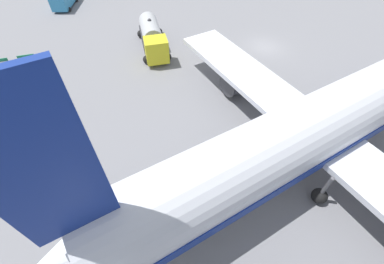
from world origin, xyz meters
name	(u,v)px	position (x,y,z in m)	size (l,w,h in m)	color
ground_plane	(265,47)	(0.00, 0.00, 0.00)	(500.00, 500.00, 0.00)	gray
airplane	(330,120)	(14.69, -5.88, 3.57)	(31.67, 39.51, 13.00)	silver
fuel_tanker_secondary	(152,37)	(-5.56, -12.14, 1.27)	(8.64, 4.20, 2.91)	yellow
baggage_dolly_row_mid_a_col_a	(25,66)	(-6.70, -26.05, 0.49)	(3.80, 2.12, 0.92)	slate
baggage_dolly_row_mid_a_col_b	(23,91)	(-2.07, -26.24, 0.49)	(3.77, 1.96, 0.92)	slate
baggage_dolly_row_mid_a_col_c	(18,125)	(2.55, -26.71, 0.49)	(3.78, 1.99, 0.92)	slate
baggage_dolly_row_mid_a_col_d	(13,167)	(7.06, -27.02, 0.49)	(3.78, 2.00, 0.92)	slate
stand_guidance_stripe	(216,182)	(13.94, -14.04, 0.00)	(3.22, 27.51, 0.01)	yellow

